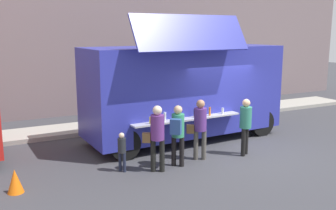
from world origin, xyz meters
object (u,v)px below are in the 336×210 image
traffic_cone_orange (15,181)px  trash_bin (246,103)px  customer_mid_with_backpack (178,130)px  customer_extra_browsing (246,122)px  customer_front_ordering (200,124)px  customer_rear_waiting (157,133)px  child_near_queue (122,148)px  food_truck_main (185,90)px

traffic_cone_orange → trash_bin: size_ratio=0.63×
customer_mid_with_backpack → customer_extra_browsing: (2.21, -0.05, -0.02)m
customer_front_ordering → customer_extra_browsing: size_ratio=1.03×
trash_bin → customer_rear_waiting: size_ratio=0.50×
customer_front_ordering → child_near_queue: customer_front_ordering is taller
customer_front_ordering → customer_extra_browsing: (1.39, -0.26, -0.02)m
child_near_queue → food_truck_main: bearing=-0.3°
customer_extra_browsing → child_near_queue: (-3.65, 0.36, -0.38)m
food_truck_main → traffic_cone_orange: (-5.50, -2.05, -1.41)m
customer_rear_waiting → customer_front_ordering: bearing=-48.7°
customer_mid_with_backpack → child_near_queue: size_ratio=1.60×
food_truck_main → customer_extra_browsing: (0.75, -2.26, -0.69)m
food_truck_main → traffic_cone_orange: size_ratio=12.04×
customer_extra_browsing → child_near_queue: bearing=53.1°
customer_front_ordering → traffic_cone_orange: bearing=116.1°
food_truck_main → trash_bin: 5.16m
trash_bin → customer_front_ordering: (-5.08, -4.32, 0.58)m
food_truck_main → trash_bin: bearing=25.0°
food_truck_main → traffic_cone_orange: food_truck_main is taller
child_near_queue → customer_rear_waiting: bearing=-60.1°
traffic_cone_orange → customer_rear_waiting: customer_rear_waiting is taller
traffic_cone_orange → customer_mid_with_backpack: customer_mid_with_backpack is taller
food_truck_main → customer_front_ordering: size_ratio=3.86×
food_truck_main → child_near_queue: 3.63m
customer_mid_with_backpack → customer_rear_waiting: (-0.65, -0.08, 0.01)m
traffic_cone_orange → child_near_queue: size_ratio=0.53×
trash_bin → customer_mid_with_backpack: bearing=-142.4°
traffic_cone_orange → customer_front_ordering: (4.86, 0.05, 0.74)m
customer_extra_browsing → trash_bin: bearing=-70.0°
traffic_cone_orange → customer_mid_with_backpack: 4.11m
trash_bin → customer_mid_with_backpack: customer_mid_with_backpack is taller
customer_front_ordering → child_near_queue: (-2.26, 0.10, -0.40)m
customer_extra_browsing → traffic_cone_orange: bearing=56.8°
traffic_cone_orange → trash_bin: trash_bin is taller
traffic_cone_orange → customer_rear_waiting: bearing=-4.2°
food_truck_main → customer_mid_with_backpack: size_ratio=3.99×
customer_front_ordering → customer_mid_with_backpack: (-0.82, -0.22, -0.00)m
trash_bin → customer_front_ordering: customer_front_ordering is taller
customer_mid_with_backpack → child_near_queue: customer_mid_with_backpack is taller
traffic_cone_orange → customer_front_ordering: bearing=0.6°
trash_bin → customer_front_ordering: 6.69m
trash_bin → customer_extra_browsing: 5.91m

